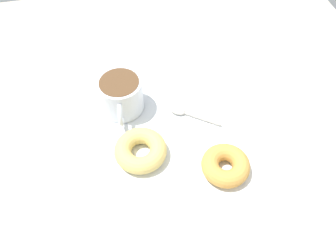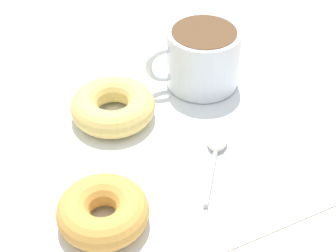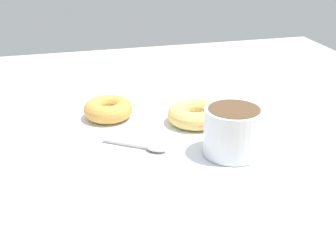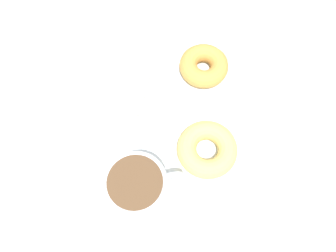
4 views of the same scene
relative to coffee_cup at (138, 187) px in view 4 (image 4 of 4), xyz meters
The scene contains 6 objects.
ground_plane 14.00cm from the coffee_cup, 61.95° to the right, with size 120.00×120.00×2.00cm, color beige.
napkin 12.95cm from the coffee_cup, 45.32° to the right, with size 34.46×34.46×0.30cm, color white.
coffee_cup is the anchor object (origin of this frame).
donut_near_cup 13.65cm from the coffee_cup, 80.98° to the right, with size 10.49×10.49×3.41cm, color #E5C66B.
donut_far 26.71cm from the coffee_cup, 48.51° to the right, with size 9.44×9.44×3.43cm, color gold.
spoon 14.32cm from the coffee_cup, 19.39° to the right, with size 10.62×8.02×0.90cm.
Camera 4 is at (-17.93, 11.25, 55.54)cm, focal length 35.00 mm.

